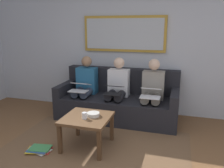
% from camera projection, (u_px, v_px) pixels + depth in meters
% --- Properties ---
extents(wall_rear, '(6.00, 0.12, 2.60)m').
position_uv_depth(wall_rear, '(125.00, 47.00, 4.55)').
color(wall_rear, '#B7BCC6').
rests_on(wall_rear, ground_plane).
extents(area_rug, '(2.60, 1.80, 0.01)m').
position_uv_depth(area_rug, '(95.00, 149.00, 3.24)').
color(area_rug, brown).
rests_on(area_rug, ground_plane).
extents(couch, '(2.20, 0.90, 0.90)m').
position_uv_depth(couch, '(118.00, 101.00, 4.35)').
color(couch, black).
rests_on(couch, ground_plane).
extents(framed_mirror, '(1.61, 0.05, 0.68)m').
position_uv_depth(framed_mirror, '(124.00, 34.00, 4.40)').
color(framed_mirror, '#B7892D').
extents(coffee_table, '(0.64, 0.64, 0.46)m').
position_uv_depth(coffee_table, '(87.00, 121.00, 3.23)').
color(coffee_table, brown).
rests_on(coffee_table, ground_plane).
extents(cup, '(0.07, 0.07, 0.09)m').
position_uv_depth(cup, '(84.00, 116.00, 3.14)').
color(cup, silver).
rests_on(cup, coffee_table).
extents(bowl, '(0.18, 0.18, 0.05)m').
position_uv_depth(bowl, '(93.00, 114.00, 3.23)').
color(bowl, beige).
rests_on(bowl, coffee_table).
extents(person_left, '(0.38, 0.58, 1.14)m').
position_uv_depth(person_left, '(152.00, 90.00, 4.03)').
color(person_left, gray).
rests_on(person_left, couch).
extents(laptop_white, '(0.33, 0.35, 0.15)m').
position_uv_depth(laptop_white, '(151.00, 92.00, 3.80)').
color(laptop_white, white).
extents(person_middle, '(0.38, 0.58, 1.14)m').
position_uv_depth(person_middle, '(117.00, 87.00, 4.21)').
color(person_middle, silver).
rests_on(person_middle, couch).
extents(laptop_black, '(0.31, 0.33, 0.14)m').
position_uv_depth(laptop_black, '(114.00, 90.00, 3.97)').
color(laptop_black, black).
extents(person_right, '(0.38, 0.58, 1.14)m').
position_uv_depth(person_right, '(85.00, 85.00, 4.39)').
color(person_right, '#235B84').
rests_on(person_right, couch).
extents(laptop_silver, '(0.33, 0.33, 0.15)m').
position_uv_depth(laptop_silver, '(80.00, 87.00, 4.15)').
color(laptop_silver, silver).
extents(magazine_stack, '(0.35, 0.30, 0.05)m').
position_uv_depth(magazine_stack, '(40.00, 150.00, 3.18)').
color(magazine_stack, red).
rests_on(magazine_stack, ground_plane).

